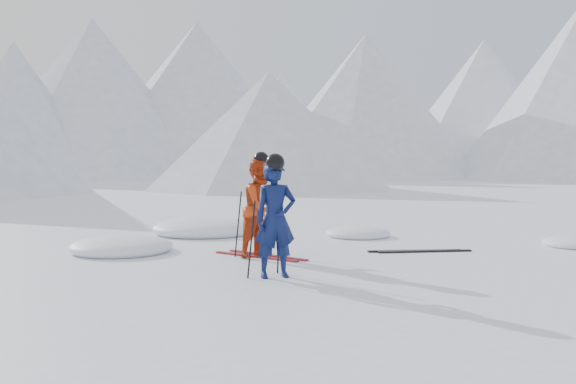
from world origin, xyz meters
TOP-DOWN VIEW (x-y plane):
  - ground at (0.00, 0.00)m, footprint 160.00×160.00m
  - mountain_range at (5.71, 35.31)m, footprint 106.15×62.94m
  - skier_blue at (-2.87, -0.71)m, footprint 0.68×0.56m
  - skier_red at (-1.99, 0.88)m, footprint 0.94×0.82m
  - pole_blue_left at (-3.17, -0.56)m, footprint 0.11×0.08m
  - pole_blue_right at (-2.62, -0.46)m, footprint 0.11×0.07m
  - pole_red_left at (-2.29, 1.13)m, footprint 0.11×0.09m
  - pole_red_right at (-1.69, 1.03)m, footprint 0.11×0.08m
  - ski_worn_left at (-2.11, 0.88)m, footprint 0.59×1.65m
  - ski_worn_right at (-1.87, 0.88)m, footprint 0.48×1.68m
  - ski_loose_a at (0.49, -0.33)m, footprint 1.49×0.98m
  - ski_loose_b at (0.59, -0.48)m, footprint 1.52×0.93m
  - snow_lumps at (-1.18, 3.16)m, footprint 8.53×7.75m

SIDE VIEW (x-z plane):
  - ground at x=0.00m, z-range 0.00..0.00m
  - snow_lumps at x=-1.18m, z-range -0.25..0.25m
  - ski_worn_left at x=-2.11m, z-range 0.00..0.03m
  - ski_worn_right at x=-1.87m, z-range 0.00..0.03m
  - ski_loose_a at x=0.49m, z-range 0.00..0.03m
  - ski_loose_b at x=0.59m, z-range 0.00..0.03m
  - pole_blue_left at x=-3.17m, z-range 0.00..1.07m
  - pole_blue_right at x=-2.62m, z-range 0.00..1.07m
  - pole_red_right at x=-1.69m, z-range 0.00..1.11m
  - pole_red_left at x=-2.29m, z-range 0.00..1.11m
  - skier_blue at x=-2.87m, z-range 0.00..1.61m
  - skier_red at x=-1.99m, z-range 0.00..1.66m
  - mountain_range at x=5.71m, z-range -1.04..14.49m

